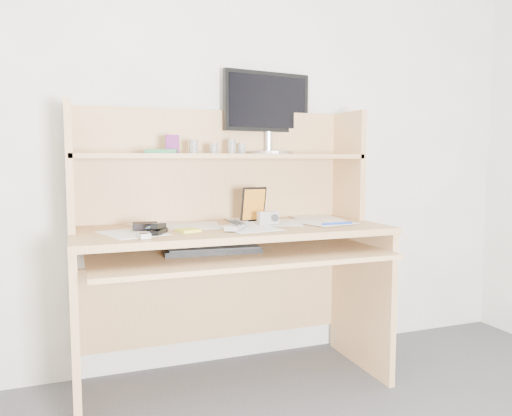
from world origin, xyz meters
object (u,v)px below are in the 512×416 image
object	(u,v)px
desk	(227,236)
keyboard	(212,249)
monitor	(268,111)
game_case	(253,204)
tv_remote	(236,226)

from	to	relation	value
desk	keyboard	xyz separation A→B (m)	(-0.11, -0.15, -0.03)
monitor	game_case	bearing A→B (deg)	-136.76
desk	monitor	size ratio (longest dim) A/B	2.89
tv_remote	game_case	distance (m)	0.25
game_case	monitor	xyz separation A→B (m)	(0.14, 0.18, 0.46)
desk	monitor	bearing A→B (deg)	34.36
desk	game_case	distance (m)	0.20
tv_remote	monitor	size ratio (longest dim) A/B	0.42
keyboard	monitor	distance (m)	0.82
desk	tv_remote	xyz separation A→B (m)	(-0.01, -0.17, 0.07)
desk	game_case	world-z (taller)	desk
game_case	monitor	distance (m)	0.52
keyboard	game_case	size ratio (longest dim) A/B	2.55
keyboard	monitor	size ratio (longest dim) A/B	0.89
desk	monitor	xyz separation A→B (m)	(0.28, 0.19, 0.61)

